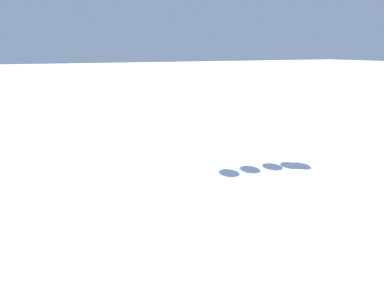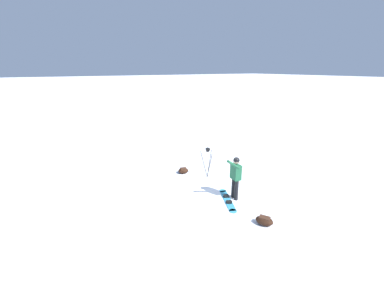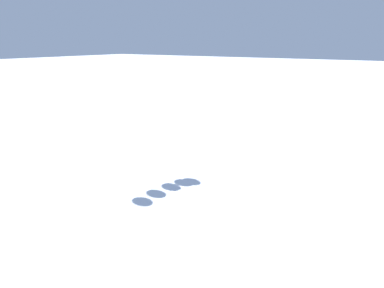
{
  "view_description": "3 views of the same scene",
  "coord_description": "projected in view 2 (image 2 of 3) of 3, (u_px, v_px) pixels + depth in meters",
  "views": [
    {
      "loc": [
        -3.78,
        3.13,
        5.17
      ],
      "look_at": [
        2.48,
        -0.07,
        3.57
      ],
      "focal_mm": 39.32,
      "sensor_mm": 36.0,
      "label": 1
    },
    {
      "loc": [
        5.57,
        6.99,
        4.72
      ],
      "look_at": [
        1.28,
        -0.03,
        2.19
      ],
      "focal_mm": 23.23,
      "sensor_mm": 36.0,
      "label": 2
    },
    {
      "loc": [
        -0.23,
        6.31,
        7.47
      ],
      "look_at": [
        4.0,
        -0.13,
        5.31
      ],
      "focal_mm": 34.72,
      "sensor_mm": 36.0,
      "label": 3
    }
  ],
  "objects": [
    {
      "name": "ground_plane",
      "position": [
        220.0,
        192.0,
        9.87
      ],
      "size": [
        300.0,
        300.0,
        0.0
      ],
      "primitive_type": "plane",
      "color": "white"
    },
    {
      "name": "snowboarder",
      "position": [
        235.0,
        174.0,
        9.08
      ],
      "size": [
        0.68,
        0.46,
        1.67
      ],
      "color": "black",
      "rests_on": "ground_plane"
    },
    {
      "name": "snowboard",
      "position": [
        227.0,
        200.0,
        9.22
      ],
      "size": [
        0.88,
        1.61,
        0.1
      ],
      "color": "teal",
      "rests_on": "ground_plane"
    },
    {
      "name": "gear_bag_large",
      "position": [
        183.0,
        170.0,
        11.55
      ],
      "size": [
        0.55,
        0.46,
        0.27
      ],
      "color": "black",
      "rests_on": "ground_plane"
    },
    {
      "name": "camera_tripod",
      "position": [
        208.0,
        157.0,
        10.9
      ],
      "size": [
        0.56,
        0.55,
        1.38
      ],
      "color": "#262628",
      "rests_on": "ground_plane"
    },
    {
      "name": "gear_bag_small",
      "position": [
        264.0,
        221.0,
        7.77
      ],
      "size": [
        0.58,
        0.65,
        0.26
      ],
      "color": "black",
      "rests_on": "ground_plane"
    }
  ]
}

